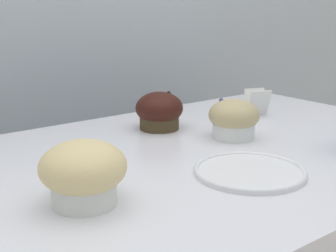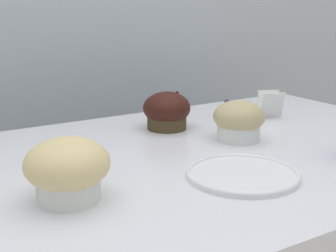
{
  "view_description": "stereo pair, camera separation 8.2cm",
  "coord_description": "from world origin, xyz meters",
  "px_view_note": "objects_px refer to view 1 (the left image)",
  "views": [
    {
      "loc": [
        -0.54,
        -0.59,
        1.17
      ],
      "look_at": [
        -0.06,
        0.04,
        0.96
      ],
      "focal_mm": 50.0,
      "sensor_mm": 36.0,
      "label": 1
    },
    {
      "loc": [
        -0.47,
        -0.64,
        1.17
      ],
      "look_at": [
        -0.06,
        0.04,
        0.96
      ],
      "focal_mm": 50.0,
      "sensor_mm": 36.0,
      "label": 2
    }
  ],
  "objects_px": {
    "muffin_front_center": "(234,119)",
    "muffin_back_left": "(159,111)",
    "muffin_back_right": "(83,172)",
    "serving_plate": "(250,171)"
  },
  "relations": [
    {
      "from": "muffin_front_center",
      "to": "muffin_back_right",
      "type": "relative_size",
      "value": 0.87
    },
    {
      "from": "muffin_back_left",
      "to": "muffin_back_right",
      "type": "relative_size",
      "value": 0.87
    },
    {
      "from": "muffin_front_center",
      "to": "serving_plate",
      "type": "xyz_separation_m",
      "value": [
        -0.12,
        -0.15,
        -0.03
      ]
    },
    {
      "from": "muffin_front_center",
      "to": "muffin_back_left",
      "type": "height_order",
      "value": "muffin_back_left"
    },
    {
      "from": "muffin_back_right",
      "to": "serving_plate",
      "type": "bearing_deg",
      "value": -12.17
    },
    {
      "from": "serving_plate",
      "to": "muffin_front_center",
      "type": "bearing_deg",
      "value": 52.21
    },
    {
      "from": "muffin_front_center",
      "to": "muffin_back_left",
      "type": "relative_size",
      "value": 1.0
    },
    {
      "from": "muffin_front_center",
      "to": "serving_plate",
      "type": "bearing_deg",
      "value": -127.79
    },
    {
      "from": "muffin_front_center",
      "to": "muffin_back_right",
      "type": "xyz_separation_m",
      "value": [
        -0.37,
        -0.1,
        0.01
      ]
    },
    {
      "from": "muffin_front_center",
      "to": "serving_plate",
      "type": "height_order",
      "value": "muffin_front_center"
    }
  ]
}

